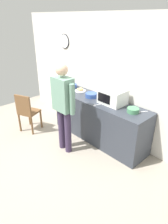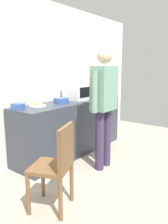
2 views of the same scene
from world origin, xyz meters
The scene contains 12 objects.
ground_plane centered at (0.00, 0.00, 0.00)m, with size 6.00×6.00×0.00m, color #9E9384.
back_wall centered at (0.00, 1.60, 1.30)m, with size 5.40×0.13×2.60m.
kitchen_counter centered at (0.27, 1.22, 0.46)m, with size 2.27×0.62×0.93m, color #333842.
microwave centered at (0.56, 1.28, 1.08)m, with size 0.50×0.39×0.30m.
sandwich_plate centered at (-0.42, 1.30, 0.95)m, with size 0.26×0.26×0.07m.
salad_bowl centered at (1.07, 1.24, 0.97)m, with size 0.22×0.22×0.08m, color #4C8E60.
cereal_bowl centered at (0.02, 1.22, 0.97)m, with size 0.26×0.26×0.09m, color #33519E.
mixing_bowl centered at (-0.74, 1.35, 0.97)m, with size 0.21×0.21×0.08m, color #33519E.
fork_utensil centered at (1.20, 1.39, 0.93)m, with size 0.17×0.02×0.01m, color silver.
spoon_utensil centered at (0.40, 1.00, 0.93)m, with size 0.17×0.02×0.01m, color silver.
person_standing centered at (0.08, 0.42, 1.05)m, with size 0.59×0.25×1.79m.
wooden_chair centered at (-1.10, 0.25, 0.52)m, with size 0.52×0.52×0.94m.
Camera 2 is at (-2.68, -1.32, 1.52)m, focal length 36.04 mm.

